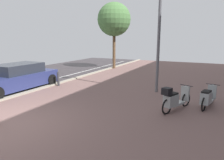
{
  "coord_description": "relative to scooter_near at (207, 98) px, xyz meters",
  "views": [
    {
      "loc": [
        5.51,
        -3.75,
        2.61
      ],
      "look_at": [
        2.53,
        2.37,
        1.22
      ],
      "focal_mm": 33.06,
      "sensor_mm": 36.0,
      "label": 1
    }
  ],
  "objects": [
    {
      "name": "ground",
      "position": [
        -4.04,
        -4.57,
        -0.41
      ],
      "size": [
        21.0,
        40.0,
        0.13
      ],
      "color": "#352E31"
    },
    {
      "name": "bollard_far",
      "position": [
        -7.52,
        0.4,
        -0.01
      ],
      "size": [
        0.12,
        0.12,
        0.77
      ],
      "color": "#38383D",
      "rests_on": "ground"
    },
    {
      "name": "scooter_near",
      "position": [
        0.0,
        0.0,
        0.0
      ],
      "size": [
        0.66,
        1.69,
        0.83
      ],
      "color": "black",
      "rests_on": "ground"
    },
    {
      "name": "scooter_extra",
      "position": [
        -1.07,
        -0.93,
        0.05
      ],
      "size": [
        0.92,
        1.75,
        0.97
      ],
      "color": "black",
      "rests_on": "ground"
    },
    {
      "name": "street_tree",
      "position": [
        -7.65,
        7.83,
        3.71
      ],
      "size": [
        2.78,
        2.78,
        5.52
      ],
      "color": "brown",
      "rests_on": "ground"
    },
    {
      "name": "lamp_post",
      "position": [
        -2.31,
        1.48,
        3.29
      ],
      "size": [
        0.2,
        0.52,
        6.7
      ],
      "color": "slate",
      "rests_on": "ground"
    },
    {
      "name": "parked_car_near",
      "position": [
        -8.8,
        -1.26,
        0.24
      ],
      "size": [
        1.87,
        4.34,
        1.33
      ],
      "color": "navy",
      "rests_on": "ground"
    }
  ]
}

